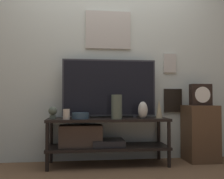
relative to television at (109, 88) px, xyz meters
The scene contains 12 objects.
ground_plane 0.95m from the television, 94.49° to the right, with size 12.00×12.00×0.00m, color brown.
wall_back 0.50m from the television, 98.00° to the left, with size 6.40×0.08×2.70m.
media_console 0.58m from the television, 146.05° to the right, with size 1.37×0.44×0.53m.
television is the anchor object (origin of this frame).
vase_tall_ceramic 0.33m from the television, 78.19° to the right, with size 0.12×0.12×0.27m.
vase_slim_bronze 0.63m from the television, 18.58° to the right, with size 0.08×0.08×0.22m.
vase_urn_stoneware 0.48m from the television, 29.84° to the right, with size 0.11×0.11×0.19m.
vase_wide_bowl 0.49m from the television, 155.49° to the right, with size 0.19×0.19×0.07m.
candle_jar 0.62m from the television, 154.78° to the right, with size 0.07×0.07×0.11m.
decorative_bust 0.72m from the television, 167.67° to the right, with size 0.10×0.10×0.14m.
side_table 1.23m from the television, ahead, with size 0.36×0.35×0.67m.
mantel_clock 1.11m from the television, ahead, with size 0.25×0.11×0.26m.
Camera 1 is at (-0.32, -2.74, 0.75)m, focal length 42.00 mm.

